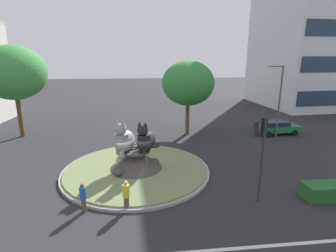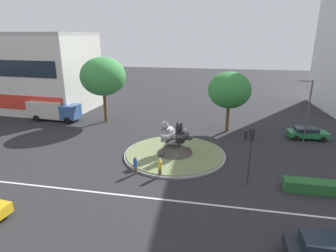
{
  "view_description": "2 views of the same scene",
  "coord_description": "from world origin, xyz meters",
  "px_view_note": "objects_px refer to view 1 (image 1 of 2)",
  "views": [
    {
      "loc": [
        0.38,
        -17.48,
        8.06
      ],
      "look_at": [
        2.48,
        1.73,
        2.84
      ],
      "focal_mm": 27.99,
      "sensor_mm": 36.0,
      "label": 1
    },
    {
      "loc": [
        4.48,
        -26.36,
        11.84
      ],
      "look_at": [
        -1.12,
        2.05,
        2.43
      ],
      "focal_mm": 30.02,
      "sensor_mm": 36.0,
      "label": 2
    }
  ],
  "objects_px": {
    "streetlight_arm": "(278,97)",
    "hatchback_near_shophouse": "(277,127)",
    "office_tower": "(314,17)",
    "pedestrian_yellow_shirt": "(126,195)",
    "traffic_light_mast": "(261,141)",
    "broadleaf_tree_behind_island": "(188,83)",
    "pedestrian_blue_shirt": "(83,197)",
    "cat_statue_grey": "(124,140)",
    "second_tree_near_tower": "(13,73)",
    "cat_statue_black": "(146,140)"
  },
  "relations": [
    {
      "from": "second_tree_near_tower",
      "to": "pedestrian_yellow_shirt",
      "type": "distance_m",
      "value": 19.27
    },
    {
      "from": "pedestrian_blue_shirt",
      "to": "second_tree_near_tower",
      "type": "bearing_deg",
      "value": 161.54
    },
    {
      "from": "traffic_light_mast",
      "to": "cat_statue_grey",
      "type": "bearing_deg",
      "value": 70.53
    },
    {
      "from": "second_tree_near_tower",
      "to": "streetlight_arm",
      "type": "bearing_deg",
      "value": -6.98
    },
    {
      "from": "broadleaf_tree_behind_island",
      "to": "traffic_light_mast",
      "type": "bearing_deg",
      "value": -83.4
    },
    {
      "from": "cat_statue_grey",
      "to": "office_tower",
      "type": "distance_m",
      "value": 38.93
    },
    {
      "from": "broadleaf_tree_behind_island",
      "to": "streetlight_arm",
      "type": "xyz_separation_m",
      "value": [
        8.56,
        -2.18,
        -1.2
      ]
    },
    {
      "from": "streetlight_arm",
      "to": "broadleaf_tree_behind_island",
      "type": "bearing_deg",
      "value": -20.42
    },
    {
      "from": "hatchback_near_shophouse",
      "to": "office_tower",
      "type": "bearing_deg",
      "value": 46.89
    },
    {
      "from": "office_tower",
      "to": "hatchback_near_shophouse",
      "type": "distance_m",
      "value": 24.46
    },
    {
      "from": "broadleaf_tree_behind_island",
      "to": "second_tree_near_tower",
      "type": "bearing_deg",
      "value": 176.82
    },
    {
      "from": "pedestrian_yellow_shirt",
      "to": "hatchback_near_shophouse",
      "type": "bearing_deg",
      "value": 170.63
    },
    {
      "from": "office_tower",
      "to": "pedestrian_yellow_shirt",
      "type": "bearing_deg",
      "value": -138.71
    },
    {
      "from": "cat_statue_grey",
      "to": "office_tower",
      "type": "height_order",
      "value": "office_tower"
    },
    {
      "from": "traffic_light_mast",
      "to": "office_tower",
      "type": "relative_size",
      "value": 0.18
    },
    {
      "from": "broadleaf_tree_behind_island",
      "to": "second_tree_near_tower",
      "type": "xyz_separation_m",
      "value": [
        -17.01,
        0.95,
        1.1
      ]
    },
    {
      "from": "streetlight_arm",
      "to": "office_tower",
      "type": "bearing_deg",
      "value": -135.6
    },
    {
      "from": "streetlight_arm",
      "to": "second_tree_near_tower",
      "type": "bearing_deg",
      "value": -13.09
    },
    {
      "from": "second_tree_near_tower",
      "to": "hatchback_near_shophouse",
      "type": "height_order",
      "value": "second_tree_near_tower"
    },
    {
      "from": "streetlight_arm",
      "to": "cat_statue_grey",
      "type": "bearing_deg",
      "value": 18.78
    },
    {
      "from": "office_tower",
      "to": "streetlight_arm",
      "type": "distance_m",
      "value": 24.05
    },
    {
      "from": "traffic_light_mast",
      "to": "pedestrian_yellow_shirt",
      "type": "relative_size",
      "value": 2.82
    },
    {
      "from": "office_tower",
      "to": "pedestrian_blue_shirt",
      "type": "relative_size",
      "value": 16.81
    },
    {
      "from": "cat_statue_grey",
      "to": "streetlight_arm",
      "type": "xyz_separation_m",
      "value": [
        14.65,
        6.8,
        1.66
      ]
    },
    {
      "from": "cat_statue_black",
      "to": "pedestrian_blue_shirt",
      "type": "bearing_deg",
      "value": -11.2
    },
    {
      "from": "streetlight_arm",
      "to": "hatchback_near_shophouse",
      "type": "xyz_separation_m",
      "value": [
        0.81,
        1.06,
        -3.38
      ]
    },
    {
      "from": "traffic_light_mast",
      "to": "pedestrian_yellow_shirt",
      "type": "height_order",
      "value": "traffic_light_mast"
    },
    {
      "from": "office_tower",
      "to": "hatchback_near_shophouse",
      "type": "height_order",
      "value": "office_tower"
    },
    {
      "from": "pedestrian_yellow_shirt",
      "to": "pedestrian_blue_shirt",
      "type": "xyz_separation_m",
      "value": [
        -2.25,
        0.11,
        -0.04
      ]
    },
    {
      "from": "cat_statue_grey",
      "to": "pedestrian_yellow_shirt",
      "type": "xyz_separation_m",
      "value": [
        0.31,
        -4.72,
        -1.56
      ]
    },
    {
      "from": "cat_statue_grey",
      "to": "pedestrian_yellow_shirt",
      "type": "bearing_deg",
      "value": 26.07
    },
    {
      "from": "broadleaf_tree_behind_island",
      "to": "pedestrian_yellow_shirt",
      "type": "xyz_separation_m",
      "value": [
        -5.77,
        -13.7,
        -4.43
      ]
    },
    {
      "from": "second_tree_near_tower",
      "to": "pedestrian_blue_shirt",
      "type": "relative_size",
      "value": 5.52
    },
    {
      "from": "broadleaf_tree_behind_island",
      "to": "pedestrian_blue_shirt",
      "type": "distance_m",
      "value": 16.4
    },
    {
      "from": "office_tower",
      "to": "cat_statue_black",
      "type": "bearing_deg",
      "value": -142.63
    },
    {
      "from": "second_tree_near_tower",
      "to": "pedestrian_yellow_shirt",
      "type": "bearing_deg",
      "value": -52.52
    },
    {
      "from": "streetlight_arm",
      "to": "pedestrian_blue_shirt",
      "type": "height_order",
      "value": "streetlight_arm"
    },
    {
      "from": "second_tree_near_tower",
      "to": "pedestrian_blue_shirt",
      "type": "distance_m",
      "value": 17.97
    },
    {
      "from": "cat_statue_black",
      "to": "streetlight_arm",
      "type": "relative_size",
      "value": 0.31
    },
    {
      "from": "second_tree_near_tower",
      "to": "office_tower",
      "type": "bearing_deg",
      "value": 19.31
    },
    {
      "from": "traffic_light_mast",
      "to": "pedestrian_blue_shirt",
      "type": "relative_size",
      "value": 2.97
    },
    {
      "from": "cat_statue_black",
      "to": "hatchback_near_shophouse",
      "type": "height_order",
      "value": "cat_statue_black"
    },
    {
      "from": "streetlight_arm",
      "to": "traffic_light_mast",
      "type": "bearing_deg",
      "value": 52.15
    },
    {
      "from": "office_tower",
      "to": "second_tree_near_tower",
      "type": "distance_m",
      "value": 42.57
    },
    {
      "from": "second_tree_near_tower",
      "to": "pedestrian_yellow_shirt",
      "type": "xyz_separation_m",
      "value": [
        11.23,
        -14.65,
        -5.52
      ]
    },
    {
      "from": "streetlight_arm",
      "to": "pedestrian_blue_shirt",
      "type": "relative_size",
      "value": 4.35
    },
    {
      "from": "cat_statue_black",
      "to": "streetlight_arm",
      "type": "xyz_separation_m",
      "value": [
        13.15,
        6.82,
        1.72
      ]
    },
    {
      "from": "streetlight_arm",
      "to": "pedestrian_yellow_shirt",
      "type": "xyz_separation_m",
      "value": [
        -14.33,
        -11.52,
        -3.22
      ]
    },
    {
      "from": "pedestrian_yellow_shirt",
      "to": "office_tower",
      "type": "bearing_deg",
      "value": 176.07
    },
    {
      "from": "pedestrian_yellow_shirt",
      "to": "hatchback_near_shophouse",
      "type": "xyz_separation_m",
      "value": [
        15.14,
        12.58,
        -0.15
      ]
    }
  ]
}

